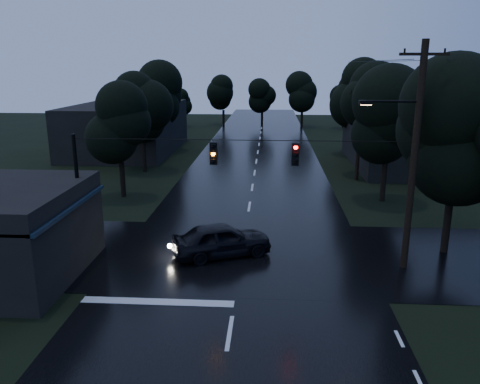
# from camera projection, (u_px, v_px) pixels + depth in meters

# --- Properties ---
(main_road) EXTENTS (12.00, 120.00, 0.02)m
(main_road) POSITION_uv_depth(u_px,v_px,m) (255.00, 173.00, 40.24)
(main_road) COLOR black
(main_road) RESTS_ON ground
(cross_street) EXTENTS (60.00, 9.00, 0.02)m
(cross_street) POSITION_uv_depth(u_px,v_px,m) (242.00, 254.00, 22.90)
(cross_street) COLOR black
(cross_street) RESTS_ON ground
(building_far_right) EXTENTS (10.00, 14.00, 4.40)m
(building_far_right) POSITION_uv_depth(u_px,v_px,m) (409.00, 142.00, 42.64)
(building_far_right) COLOR black
(building_far_right) RESTS_ON ground
(building_far_left) EXTENTS (10.00, 16.00, 5.00)m
(building_far_left) POSITION_uv_depth(u_px,v_px,m) (128.00, 128.00, 50.09)
(building_far_left) COLOR black
(building_far_left) RESTS_ON ground
(utility_pole_main) EXTENTS (3.50, 0.30, 10.00)m
(utility_pole_main) POSITION_uv_depth(u_px,v_px,m) (412.00, 154.00, 20.10)
(utility_pole_main) COLOR black
(utility_pole_main) RESTS_ON ground
(utility_pole_far) EXTENTS (2.00, 0.30, 7.50)m
(utility_pole_far) POSITION_uv_depth(u_px,v_px,m) (359.00, 132.00, 36.78)
(utility_pole_far) COLOR black
(utility_pole_far) RESTS_ON ground
(anchor_pole_left) EXTENTS (0.18, 0.18, 6.00)m
(anchor_pole_left) POSITION_uv_depth(u_px,v_px,m) (79.00, 199.00, 21.62)
(anchor_pole_left) COLOR black
(anchor_pole_left) RESTS_ON ground
(span_signals) EXTENTS (15.00, 0.37, 1.12)m
(span_signals) POSITION_uv_depth(u_px,v_px,m) (253.00, 153.00, 20.52)
(span_signals) COLOR black
(span_signals) RESTS_ON ground
(tree_corner_near) EXTENTS (4.48, 4.48, 9.44)m
(tree_corner_near) POSITION_uv_depth(u_px,v_px,m) (458.00, 131.00, 21.67)
(tree_corner_near) COLOR black
(tree_corner_near) RESTS_ON ground
(tree_left_a) EXTENTS (3.92, 3.92, 8.26)m
(tree_left_a) POSITION_uv_depth(u_px,v_px,m) (119.00, 122.00, 31.72)
(tree_left_a) COLOR black
(tree_left_a) RESTS_ON ground
(tree_left_b) EXTENTS (4.20, 4.20, 8.85)m
(tree_left_b) POSITION_uv_depth(u_px,v_px,m) (141.00, 106.00, 39.37)
(tree_left_b) COLOR black
(tree_left_b) RESTS_ON ground
(tree_left_c) EXTENTS (4.48, 4.48, 9.44)m
(tree_left_c) POSITION_uv_depth(u_px,v_px,m) (161.00, 95.00, 48.94)
(tree_left_c) COLOR black
(tree_left_c) RESTS_ON ground
(tree_right_a) EXTENTS (4.20, 4.20, 8.85)m
(tree_right_a) POSITION_uv_depth(u_px,v_px,m) (389.00, 118.00, 30.50)
(tree_right_a) COLOR black
(tree_right_a) RESTS_ON ground
(tree_right_b) EXTENTS (4.48, 4.48, 9.44)m
(tree_right_b) POSITION_uv_depth(u_px,v_px,m) (373.00, 103.00, 38.07)
(tree_right_b) COLOR black
(tree_right_b) RESTS_ON ground
(tree_right_c) EXTENTS (4.76, 4.76, 10.03)m
(tree_right_c) POSITION_uv_depth(u_px,v_px,m) (359.00, 92.00, 47.57)
(tree_right_c) COLOR black
(tree_right_c) RESTS_ON ground
(car) EXTENTS (5.16, 3.64, 1.63)m
(car) POSITION_uv_depth(u_px,v_px,m) (222.00, 240.00, 22.59)
(car) COLOR black
(car) RESTS_ON ground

